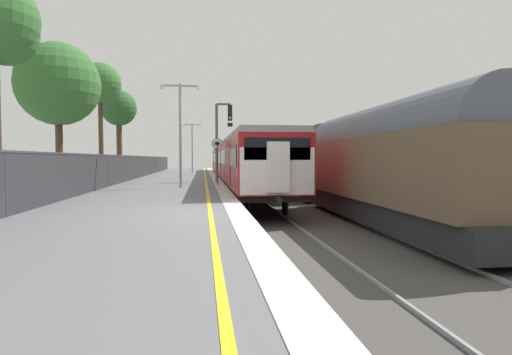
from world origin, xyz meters
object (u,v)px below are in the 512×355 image
at_px(platform_lamp_far, 192,143).
at_px(background_tree_centre, 102,86).
at_px(commuter_train_at_platform, 235,161).
at_px(speed_limit_sign, 217,155).
at_px(platform_lamp_mid, 180,126).
at_px(background_tree_right, 58,87).
at_px(background_tree_left, 120,110).
at_px(signal_gantry, 221,133).
at_px(freight_train_adjacent_track, 298,160).

height_order(platform_lamp_far, background_tree_centre, background_tree_centre).
xyz_separation_m(commuter_train_at_platform, speed_limit_sign, (-1.85, -11.55, 0.39)).
xyz_separation_m(platform_lamp_mid, background_tree_right, (-6.52, 2.04, 2.17)).
relative_size(commuter_train_at_platform, platform_lamp_far, 7.87).
distance_m(platform_lamp_mid, platform_lamp_far, 24.38).
height_order(platform_lamp_mid, background_tree_centre, background_tree_centre).
xyz_separation_m(platform_lamp_mid, background_tree_left, (-5.53, 13.82, 2.28)).
distance_m(commuter_train_at_platform, background_tree_centre, 11.70).
bearing_deg(commuter_train_at_platform, background_tree_centre, -155.66).
bearing_deg(speed_limit_sign, background_tree_right, 177.24).
bearing_deg(commuter_train_at_platform, signal_gantry, -100.89).
relative_size(platform_lamp_far, background_tree_centre, 0.64).
distance_m(commuter_train_at_platform, platform_lamp_mid, 13.83).
height_order(speed_limit_sign, platform_lamp_far, platform_lamp_far).
distance_m(commuter_train_at_platform, background_tree_left, 10.18).
distance_m(freight_train_adjacent_track, background_tree_centre, 14.54).
bearing_deg(background_tree_right, freight_train_adjacent_track, 20.69).
bearing_deg(speed_limit_sign, signal_gantry, 84.53).
distance_m(platform_lamp_far, background_tree_left, 12.14).
distance_m(freight_train_adjacent_track, background_tree_right, 15.76).
bearing_deg(speed_limit_sign, commuter_train_at_platform, 80.92).
height_order(commuter_train_at_platform, background_tree_centre, background_tree_centre).
relative_size(commuter_train_at_platform, background_tree_right, 5.38).
bearing_deg(background_tree_centre, signal_gantry, -22.54).
xyz_separation_m(speed_limit_sign, platform_lamp_mid, (-1.91, -1.63, 1.46)).
bearing_deg(freight_train_adjacent_track, background_tree_right, -159.31).
bearing_deg(background_tree_right, platform_lamp_mid, -17.37).
height_order(freight_train_adjacent_track, signal_gantry, signal_gantry).
distance_m(platform_lamp_mid, background_tree_centre, 11.11).
bearing_deg(background_tree_centre, platform_lamp_far, 69.57).
bearing_deg(commuter_train_at_platform, platform_lamp_mid, -105.91).
distance_m(signal_gantry, background_tree_left, 11.62).
distance_m(speed_limit_sign, background_tree_left, 14.76).
xyz_separation_m(speed_limit_sign, background_tree_centre, (-7.69, 7.23, 4.83)).
distance_m(commuter_train_at_platform, background_tree_right, 15.68).
xyz_separation_m(signal_gantry, background_tree_centre, (-8.06, 3.35, 3.36)).
xyz_separation_m(freight_train_adjacent_track, background_tree_centre, (-13.54, 1.43, 5.11)).
relative_size(commuter_train_at_platform, background_tree_centre, 5.06).
distance_m(freight_train_adjacent_track, platform_lamp_mid, 10.89).
bearing_deg(signal_gantry, platform_lamp_mid, -112.48).
height_order(platform_lamp_far, background_tree_right, background_tree_right).
bearing_deg(freight_train_adjacent_track, speed_limit_sign, -135.25).
bearing_deg(platform_lamp_far, background_tree_left, -117.61).
bearing_deg(freight_train_adjacent_track, platform_lamp_far, 114.60).
xyz_separation_m(platform_lamp_mid, background_tree_centre, (-5.78, 8.87, 3.37)).
bearing_deg(platform_lamp_mid, speed_limit_sign, 40.49).
height_order(commuter_train_at_platform, freight_train_adjacent_track, freight_train_adjacent_track).
bearing_deg(background_tree_left, signal_gantry, -46.73).
bearing_deg(background_tree_right, signal_gantry, 21.58).
distance_m(speed_limit_sign, platform_lamp_far, 22.87).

